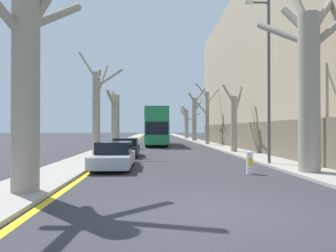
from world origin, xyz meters
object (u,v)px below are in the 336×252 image
Objects in this scene: parked_car_0 at (114,156)px; traffic_bollard at (250,163)px; street_tree_left_2 at (115,118)px; street_tree_right_2 at (207,114)px; street_tree_left_1 at (97,107)px; street_tree_right_4 at (186,122)px; street_tree_right_0 at (308,78)px; lamp_post at (267,74)px; street_tree_right_1 at (234,119)px; double_decker_bus at (156,125)px; street_tree_left_0 at (25,66)px; parked_car_1 at (126,148)px; street_tree_right_3 at (195,117)px.

parked_car_0 is 4.81× the size of traffic_bollard.
street_tree_right_2 is (10.58, 4.64, 0.64)m from street_tree_left_2.
street_tree_right_4 is (10.50, 37.79, -0.13)m from street_tree_left_1.
street_tree_right_2 reaches higher than parked_car_0.
lamp_post is (-0.59, 3.14, 0.78)m from street_tree_right_0.
street_tree_right_0 reaches higher than street_tree_right_1.
street_tree_right_0 reaches higher than street_tree_left_1.
street_tree_left_2 is 6.49× the size of traffic_bollard.
double_decker_bus is at bearing 45.86° from street_tree_left_2.
street_tree_right_0 is at bearing 18.46° from street_tree_left_0.
street_tree_right_1 is at bearing 86.82° from lamp_post.
parked_car_1 is 10.52m from traffic_bollard.
street_tree_right_3 is 2.11× the size of parked_car_1.
parked_car_0 reaches higher than parked_car_1.
street_tree_left_2 is (-0.11, 10.79, -0.36)m from street_tree_left_1.
double_decker_bus is 21.25m from parked_car_0.
lamp_post is at bearing -26.52° from street_tree_left_1.
traffic_bollard is (-1.96, -2.97, -4.46)m from lamp_post.
street_tree_right_2 is 6.32m from double_decker_bus.
street_tree_right_2 is at bearing 68.01° from parked_car_0.
street_tree_right_1 is at bearing 55.05° from street_tree_left_0.
street_tree_left_0 is 27.37m from double_decker_bus.
lamp_post is (8.10, 0.72, 4.32)m from parked_car_0.
street_tree_right_4 reaches higher than street_tree_right_1.
street_tree_left_0 reaches higher than double_decker_bus.
street_tree_left_0 is at bearing -146.27° from lamp_post.
street_tree_right_3 is at bearing -89.91° from street_tree_right_4.
street_tree_left_0 is 0.65× the size of double_decker_bus.
street_tree_right_4 is 6.98× the size of traffic_bollard.
street_tree_right_4 is at bearing 86.97° from traffic_bollard.
street_tree_left_1 is at bearing -124.16° from street_tree_right_2.
street_tree_left_0 is 22.48m from street_tree_left_2.
traffic_bollard is (-2.43, -45.77, -2.86)m from street_tree_right_4.
parked_car_1 is at bearing -78.73° from street_tree_left_2.
lamp_post reaches higher than double_decker_bus.
double_decker_bus is at bearing 105.10° from street_tree_right_0.
parked_car_0 is 6.55m from traffic_bollard.
double_decker_bus is (4.40, 4.53, -0.67)m from street_tree_left_2.
street_tree_right_3 is 1.32× the size of street_tree_right_4.
lamp_post is at bearing -74.22° from double_decker_bus.
street_tree_left_1 is 3.48m from parked_car_1.
street_tree_right_1 is at bearing -35.32° from street_tree_left_2.
street_tree_left_2 reaches higher than parked_car_0.
traffic_bollard is (8.03, 3.70, -3.36)m from street_tree_left_0.
parked_car_0 is at bearing -96.40° from double_decker_bus.
parked_car_0 is at bearing 164.42° from street_tree_right_0.
street_tree_right_4 reaches higher than parked_car_0.
lamp_post is at bearing -90.62° from street_tree_right_4.
double_decker_bus is at bearing 74.37° from street_tree_left_1.
street_tree_left_2 reaches higher than double_decker_bus.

